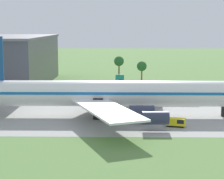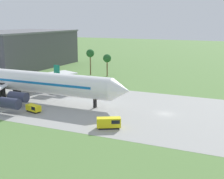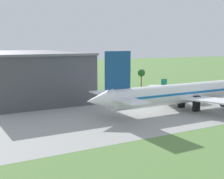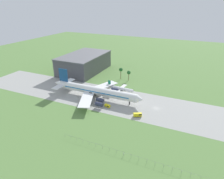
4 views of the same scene
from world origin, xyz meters
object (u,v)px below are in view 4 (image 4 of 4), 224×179
(jet_airliner, at_px, (95,91))
(no_stopping_sign, at_px, (124,154))
(baggage_tug, at_px, (138,115))
(terminal_building, at_px, (84,63))
(catering_van, at_px, (108,106))
(regional_aircraft, at_px, (120,88))

(jet_airliner, distance_m, no_stopping_sign, 69.97)
(baggage_tug, bearing_deg, jet_airliner, 160.74)
(terminal_building, bearing_deg, baggage_tug, -39.04)
(no_stopping_sign, bearing_deg, baggage_tug, 97.51)
(terminal_building, bearing_deg, catering_van, -47.38)
(jet_airliner, xyz_separation_m, no_stopping_sign, (45.50, -52.95, -4.73))
(regional_aircraft, bearing_deg, jet_airliner, -126.15)
(no_stopping_sign, height_order, terminal_building, terminal_building)
(catering_van, bearing_deg, regional_aircraft, 94.40)
(catering_van, distance_m, terminal_building, 87.45)
(baggage_tug, height_order, no_stopping_sign, baggage_tug)
(baggage_tug, bearing_deg, no_stopping_sign, -82.49)
(baggage_tug, relative_size, catering_van, 1.22)
(jet_airliner, xyz_separation_m, catering_van, (16.14, -10.70, -4.71))
(regional_aircraft, xyz_separation_m, baggage_tug, (26.52, -33.08, -1.29))
(regional_aircraft, relative_size, terminal_building, 0.39)
(regional_aircraft, bearing_deg, baggage_tug, -51.28)
(no_stopping_sign, bearing_deg, terminal_building, 129.72)
(baggage_tug, distance_m, terminal_building, 107.40)
(jet_airliner, relative_size, terminal_building, 1.31)
(regional_aircraft, bearing_deg, no_stopping_sign, -66.26)
(baggage_tug, relative_size, no_stopping_sign, 3.47)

